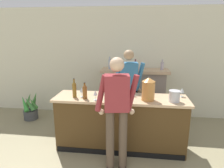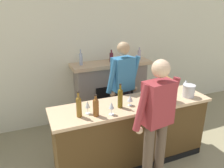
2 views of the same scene
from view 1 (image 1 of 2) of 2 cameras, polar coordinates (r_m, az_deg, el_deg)
name	(u,v)px [view 1 (image 1 of 2)]	position (r m, az deg, el deg)	size (l,w,h in m)	color
wall_back_panel	(133,63)	(5.13, 5.98, 5.93)	(12.00, 0.07, 2.75)	beige
bar_counter	(120,123)	(3.79, 2.42, -11.00)	(2.40, 0.65, 1.01)	#4B3318
fireplace_stone	(134,94)	(5.04, 6.37, -2.77)	(1.63, 0.52, 1.57)	gray
potted_plant_corner	(30,108)	(5.46, -22.27, -6.42)	(0.50, 0.52, 0.72)	#444749
person_customer	(117,111)	(3.01, 1.35, -7.58)	(0.65, 0.35, 1.80)	brown
person_bartender	(128,89)	(4.14, 4.63, -1.39)	(0.65, 0.36, 1.81)	#292632
copper_dispenser	(148,89)	(3.44, 10.33, -1.40)	(0.22, 0.26, 0.40)	#BD7E3D
ice_bucket_steel	(174,96)	(3.51, 17.39, -3.33)	(0.19, 0.19, 0.19)	silver
wine_bottle_chardonnay_pale	(108,89)	(3.53, -1.23, -1.58)	(0.07, 0.07, 0.35)	brown
wine_bottle_rose_blush	(85,91)	(3.51, -7.77, -2.13)	(0.08, 0.08, 0.29)	brown
wine_bottle_cabernet_heavy	(74,89)	(3.62, -10.71, -1.44)	(0.07, 0.07, 0.35)	brown
wine_glass_front_left	(116,92)	(3.52, 1.23, -2.41)	(0.09, 0.09, 0.15)	silver
wine_glass_by_dispenser	(182,91)	(3.81, 19.40, -1.81)	(0.08, 0.08, 0.16)	silver
wine_glass_back_row	(82,90)	(3.62, -8.66, -1.72)	(0.07, 0.07, 0.18)	silver
wine_glass_mid_counter	(133,89)	(3.65, 6.10, -1.45)	(0.07, 0.07, 0.19)	silver
wine_glass_near_bucket	(95,93)	(3.43, -4.80, -2.62)	(0.07, 0.07, 0.18)	silver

